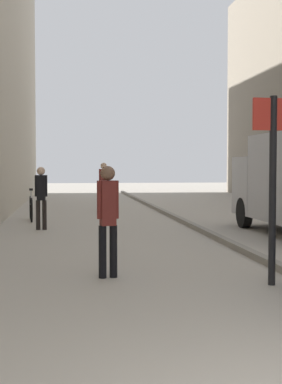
# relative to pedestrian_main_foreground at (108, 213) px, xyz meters

# --- Properties ---
(ground_plane) EXTENTS (80.00, 80.00, 0.00)m
(ground_plane) POSITION_rel_pedestrian_main_foreground_xyz_m (1.13, 6.48, -0.95)
(ground_plane) COLOR #A8A093
(kerb_strip) EXTENTS (0.16, 40.00, 0.12)m
(kerb_strip) POSITION_rel_pedestrian_main_foreground_xyz_m (2.71, 6.48, -0.89)
(kerb_strip) COLOR gray
(kerb_strip) RESTS_ON ground_plane
(pedestrian_main_foreground) EXTENTS (0.32, 0.22, 1.65)m
(pedestrian_main_foreground) POSITION_rel_pedestrian_main_foreground_xyz_m (0.00, 0.00, 0.00)
(pedestrian_main_foreground) COLOR black
(pedestrian_main_foreground) RESTS_ON ground_plane
(pedestrian_mid_block) EXTENTS (0.32, 0.21, 1.62)m
(pedestrian_mid_block) POSITION_rel_pedestrian_main_foreground_xyz_m (-1.26, 6.51, -0.01)
(pedestrian_mid_block) COLOR black
(pedestrian_mid_block) RESTS_ON ground_plane
(pedestrian_far_crossing) EXTENTS (0.35, 0.24, 1.76)m
(pedestrian_far_crossing) POSITION_rel_pedestrian_main_foreground_xyz_m (0.72, 12.44, 0.07)
(pedestrian_far_crossing) COLOR black
(pedestrian_far_crossing) RESTS_ON ground_plane
(street_sign_post) EXTENTS (0.60, 0.10, 2.60)m
(street_sign_post) POSITION_rel_pedestrian_main_foreground_xyz_m (2.21, -0.79, 0.60)
(street_sign_post) COLOR black
(street_sign_post) RESTS_ON ground_plane
(bicycle_leaning) EXTENTS (0.21, 1.77, 0.98)m
(bicycle_leaning) POSITION_rel_pedestrian_main_foreground_xyz_m (-1.68, 8.96, -0.57)
(bicycle_leaning) COLOR black
(bicycle_leaning) RESTS_ON ground_plane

